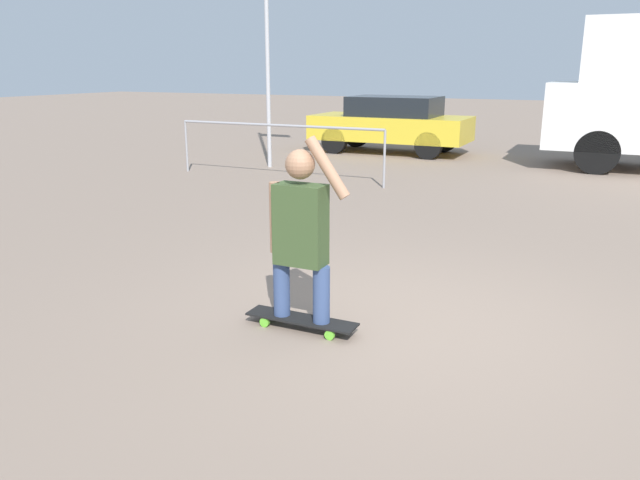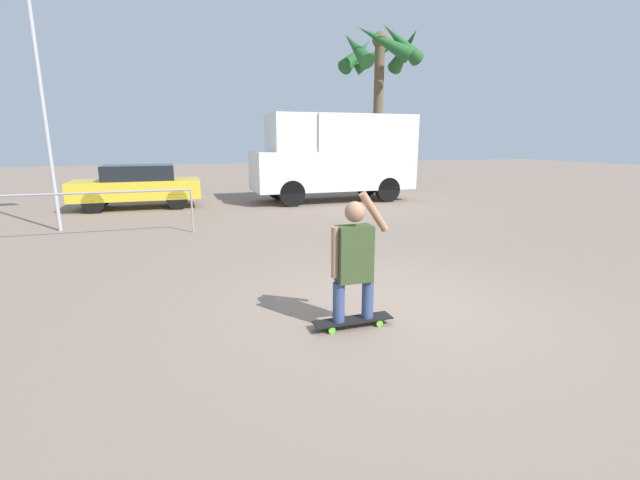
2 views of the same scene
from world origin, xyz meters
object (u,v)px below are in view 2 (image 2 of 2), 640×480
skateboard (353,321)px  flagpole (41,47)px  parked_car_yellow (138,185)px  palm_tree_near_van (380,58)px  camper_van (336,155)px  person_skateboarder (354,255)px

skateboard → flagpole: size_ratio=0.13×
parked_car_yellow → palm_tree_near_van: size_ratio=0.53×
camper_van → parked_car_yellow: (-6.90, 0.39, -0.95)m
skateboard → camper_van: camper_van is taller
skateboard → flagpole: 9.80m
skateboard → camper_van: bearing=70.2°
skateboard → camper_van: size_ratio=0.16×
camper_van → flagpole: flagpole is taller
skateboard → parked_car_yellow: (-3.06, 11.03, 0.68)m
skateboard → flagpole: (-4.57, 7.59, 4.19)m
skateboard → palm_tree_near_van: 18.58m
flagpole → parked_car_yellow: bearing=66.4°
person_skateboarder → camper_van: camper_van is taller
parked_car_yellow → palm_tree_near_van: (11.04, 4.64, 5.36)m
person_skateboarder → palm_tree_near_van: palm_tree_near_van is taller
person_skateboarder → flagpole: (-4.57, 7.59, 3.38)m
parked_car_yellow → flagpole: flagpole is taller
skateboard → parked_car_yellow: size_ratio=0.24×
camper_van → skateboard: bearing=-109.8°
camper_van → flagpole: (-8.41, -3.05, 2.56)m
person_skateboarder → parked_car_yellow: size_ratio=0.38×
camper_van → parked_car_yellow: size_ratio=1.48×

